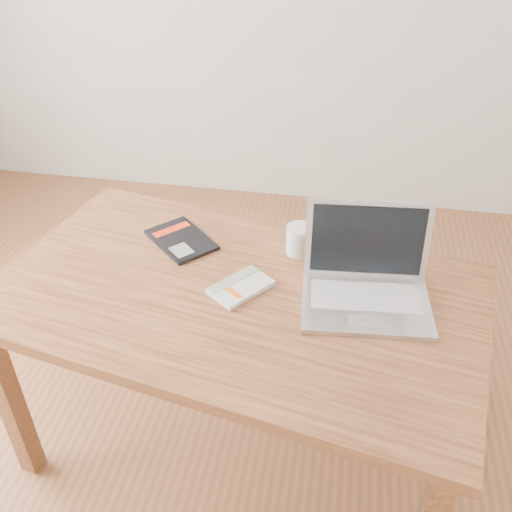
% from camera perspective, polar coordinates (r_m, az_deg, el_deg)
% --- Properties ---
extents(room, '(4.04, 4.04, 2.70)m').
position_cam_1_polar(room, '(1.44, -11.35, 14.62)').
color(room, brown).
rests_on(room, ground).
extents(desk, '(1.62, 1.11, 0.75)m').
position_cam_1_polar(desk, '(1.81, -1.90, -5.83)').
color(desk, brown).
rests_on(desk, ground).
extents(white_guidebook, '(0.21, 0.22, 0.02)m').
position_cam_1_polar(white_guidebook, '(1.76, -1.53, -3.12)').
color(white_guidebook, silver).
rests_on(white_guidebook, desk).
extents(black_guidebook, '(0.29, 0.28, 0.01)m').
position_cam_1_polar(black_guidebook, '(1.98, -7.49, 1.63)').
color(black_guidebook, black).
rests_on(black_guidebook, desk).
extents(laptop, '(0.40, 0.34, 0.26)m').
position_cam_1_polar(laptop, '(1.73, 10.99, -2.52)').
color(laptop, silver).
rests_on(laptop, desk).
extents(coffee_mug, '(0.12, 0.10, 0.10)m').
position_cam_1_polar(coffee_mug, '(1.89, 4.48, 1.63)').
color(coffee_mug, white).
rests_on(coffee_mug, desk).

